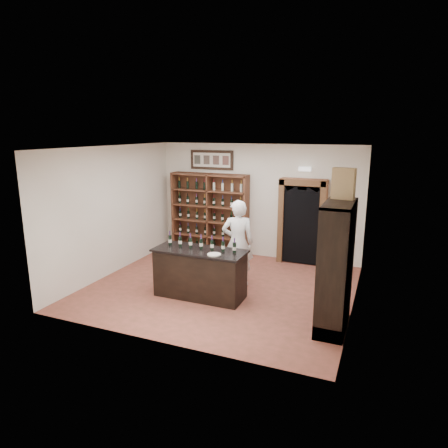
{
  "coord_description": "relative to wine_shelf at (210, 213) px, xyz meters",
  "views": [
    {
      "loc": [
        3.18,
        -7.5,
        3.34
      ],
      "look_at": [
        -0.04,
        0.3,
        1.35
      ],
      "focal_mm": 32.0,
      "sensor_mm": 36.0,
      "label": 1
    }
  ],
  "objects": [
    {
      "name": "counter_bottle_1",
      "position": [
        0.62,
        -2.86,
        0.01
      ],
      "size": [
        0.07,
        0.07,
        0.3
      ],
      "color": "black",
      "rests_on": "tasting_counter"
    },
    {
      "name": "counter_bottle_0",
      "position": [
        0.38,
        -2.86,
        0.01
      ],
      "size": [
        0.07,
        0.07,
        0.3
      ],
      "color": "black",
      "rests_on": "tasting_counter"
    },
    {
      "name": "counter_bottle_2",
      "position": [
        0.86,
        -2.86,
        0.01
      ],
      "size": [
        0.07,
        0.07,
        0.3
      ],
      "color": "black",
      "rests_on": "tasting_counter"
    },
    {
      "name": "floor",
      "position": [
        1.3,
        -2.33,
        -1.1
      ],
      "size": [
        5.5,
        5.5,
        0.0
      ],
      "primitive_type": "plane",
      "color": "#9A493D",
      "rests_on": "ground"
    },
    {
      "name": "tasting_counter",
      "position": [
        1.1,
        -2.93,
        -0.61
      ],
      "size": [
        1.88,
        0.78,
        1.0
      ],
      "color": "black",
      "rests_on": "ground"
    },
    {
      "name": "counter_bottle_6",
      "position": [
        1.82,
        -2.86,
        0.01
      ],
      "size": [
        0.07,
        0.07,
        0.3
      ],
      "color": "black",
      "rests_on": "tasting_counter"
    },
    {
      "name": "wall_back",
      "position": [
        1.3,
        0.17,
        0.4
      ],
      "size": [
        5.5,
        0.04,
        3.0
      ],
      "primitive_type": "cube",
      "color": "silver",
      "rests_on": "ground"
    },
    {
      "name": "wall_right",
      "position": [
        4.05,
        -2.33,
        0.4
      ],
      "size": [
        0.04,
        5.0,
        3.0
      ],
      "primitive_type": "cube",
      "color": "silver",
      "rests_on": "ground"
    },
    {
      "name": "wall_left",
      "position": [
        -1.45,
        -2.33,
        0.4
      ],
      "size": [
        0.04,
        5.0,
        3.0
      ],
      "primitive_type": "cube",
      "color": "silver",
      "rests_on": "ground"
    },
    {
      "name": "shopkeeper",
      "position": [
        1.57,
        -2.0,
        -0.15
      ],
      "size": [
        0.81,
        0.68,
        1.9
      ],
      "primitive_type": "imported",
      "rotation": [
        0.0,
        0.0,
        3.53
      ],
      "color": "white",
      "rests_on": "ground"
    },
    {
      "name": "arched_doorway",
      "position": [
        2.55,
        -0.0,
        0.04
      ],
      "size": [
        1.17,
        0.35,
        2.17
      ],
      "color": "black",
      "rests_on": "ground"
    },
    {
      "name": "counter_bottle_3",
      "position": [
        1.1,
        -2.86,
        0.01
      ],
      "size": [
        0.07,
        0.07,
        0.3
      ],
      "color": "black",
      "rests_on": "tasting_counter"
    },
    {
      "name": "counter_bottle_5",
      "position": [
        1.58,
        -2.86,
        0.01
      ],
      "size": [
        0.07,
        0.07,
        0.3
      ],
      "color": "black",
      "rests_on": "tasting_counter"
    },
    {
      "name": "wine_crate",
      "position": [
        3.79,
        -2.9,
        1.36
      ],
      "size": [
        0.4,
        0.21,
        0.53
      ],
      "primitive_type": "cube",
      "rotation": [
        0.0,
        0.0,
        -0.17
      ],
      "color": "tan",
      "rests_on": "side_cabinet"
    },
    {
      "name": "framed_picture",
      "position": [
        0.0,
        0.14,
        1.45
      ],
      "size": [
        1.25,
        0.04,
        0.52
      ],
      "primitive_type": "cube",
      "color": "black",
      "rests_on": "wall_back"
    },
    {
      "name": "side_cabinet",
      "position": [
        3.82,
        -3.23,
        -0.35
      ],
      "size": [
        0.48,
        1.2,
        2.2
      ],
      "color": "black",
      "rests_on": "ground"
    },
    {
      "name": "plate",
      "position": [
        1.51,
        -3.14,
        -0.09
      ],
      "size": [
        0.26,
        0.26,
        0.02
      ],
      "primitive_type": "cylinder",
      "color": "beige",
      "rests_on": "tasting_counter"
    },
    {
      "name": "wine_shelf",
      "position": [
        0.0,
        0.0,
        0.0
      ],
      "size": [
        2.2,
        0.38,
        2.2
      ],
      "color": "brown",
      "rests_on": "ground"
    },
    {
      "name": "ceiling",
      "position": [
        1.3,
        -2.33,
        1.9
      ],
      "size": [
        5.5,
        5.5,
        0.0
      ],
      "primitive_type": "plane",
      "rotation": [
        3.14,
        0.0,
        0.0
      ],
      "color": "white",
      "rests_on": "wall_back"
    },
    {
      "name": "counter_bottle_4",
      "position": [
        1.34,
        -2.86,
        0.01
      ],
      "size": [
        0.07,
        0.07,
        0.3
      ],
      "color": "black",
      "rests_on": "tasting_counter"
    },
    {
      "name": "emergency_light",
      "position": [
        2.55,
        0.09,
        1.3
      ],
      "size": [
        0.3,
        0.1,
        0.1
      ],
      "primitive_type": "cube",
      "color": "white",
      "rests_on": "wall_back"
    }
  ]
}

